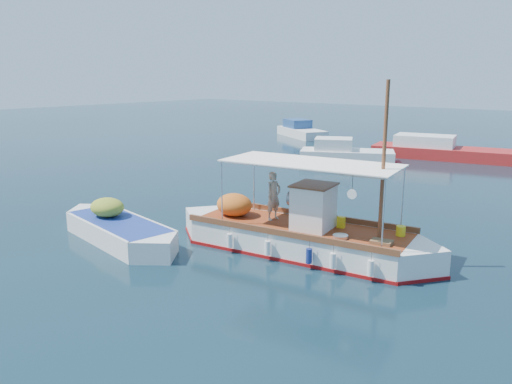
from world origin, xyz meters
The scene contains 6 objects.
ground centered at (0.00, 0.00, 0.00)m, with size 160.00×160.00×0.00m, color black.
fishing_caique centered at (0.16, 0.37, 0.51)m, with size 9.48×3.48×5.84m.
dinghy centered at (-5.50, -2.67, 0.34)m, with size 6.51×2.61×1.61m.
bg_boat_nw centered at (-7.24, 17.20, 0.49)m, with size 6.61×4.94×1.80m.
bg_boat_n centered at (-2.47, 22.68, 0.49)m, with size 10.37×4.66×1.80m.
bg_boat_far_w centered at (-17.45, 27.38, 0.49)m, with size 6.85×5.41×1.80m.
Camera 1 is at (8.90, -12.99, 5.75)m, focal length 35.00 mm.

